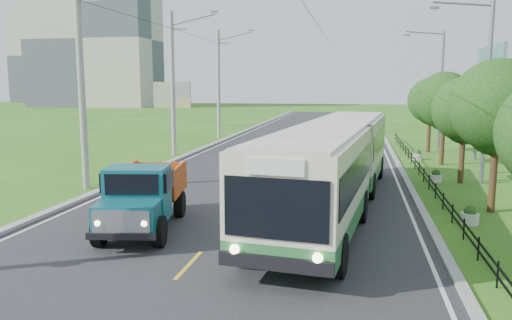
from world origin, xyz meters
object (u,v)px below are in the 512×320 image
(streetlight_mid, at_px, (484,86))
(planter_near, at_px, (470,216))
(streetlight_far, at_px, (439,86))
(tree_third, at_px, (498,111))
(tree_fourth, at_px, (465,113))
(tree_fifth, at_px, (445,103))
(planter_far, at_px, (418,155))
(pole_far, at_px, (219,84))
(billboard_left, at_px, (172,99))
(bus, at_px, (334,159))
(pole_near, at_px, (82,82))
(pole_mid, at_px, (173,83))
(planter_mid, at_px, (436,177))
(billboard_right, at_px, (489,79))
(tree_back, at_px, (431,103))
(dump_truck, at_px, (144,192))

(streetlight_mid, relative_size, planter_near, 13.54)
(streetlight_far, bearing_deg, tree_third, -92.27)
(tree_fourth, distance_m, planter_near, 8.87)
(tree_fifth, relative_size, planter_far, 8.66)
(pole_far, height_order, planter_near, pole_far)
(billboard_left, height_order, bus, billboard_left)
(tree_third, xyz_separation_m, streetlight_mid, (0.79, 5.86, 0.92))
(bus, bearing_deg, pole_near, 178.10)
(pole_far, xyz_separation_m, billboard_left, (-1.24, -9.00, -1.23))
(pole_near, distance_m, planter_near, 17.79)
(pole_near, relative_size, streetlight_far, 1.10)
(tree_fourth, bearing_deg, pole_mid, 159.26)
(tree_third, xyz_separation_m, planter_near, (-1.26, -2.14, -3.70))
(streetlight_far, height_order, planter_far, streetlight_far)
(tree_fifth, relative_size, planter_mid, 8.66)
(pole_mid, relative_size, billboard_right, 1.37)
(tree_back, height_order, dump_truck, tree_back)
(tree_third, distance_m, streetlight_mid, 5.98)
(planter_mid, relative_size, planter_far, 1.00)
(pole_near, relative_size, pole_far, 1.00)
(pole_near, height_order, tree_fifth, pole_near)
(pole_near, xyz_separation_m, pole_mid, (0.00, 12.00, 0.00))
(tree_third, height_order, dump_truck, tree_third)
(planter_far, height_order, billboard_left, billboard_left)
(tree_back, relative_size, planter_far, 8.21)
(streetlight_far, height_order, planter_mid, streetlight_far)
(pole_far, bearing_deg, dump_truck, -79.41)
(tree_fourth, distance_m, bus, 9.39)
(pole_mid, relative_size, tree_fourth, 1.85)
(tree_fourth, xyz_separation_m, bus, (-6.20, -6.89, -1.54))
(tree_fifth, distance_m, planter_far, 4.21)
(planter_mid, bearing_deg, tree_back, 84.09)
(dump_truck, bearing_deg, pole_near, 123.49)
(pole_mid, bearing_deg, planter_far, 3.39)
(planter_far, bearing_deg, pole_near, -142.37)
(tree_back, bearing_deg, pole_near, -136.59)
(tree_fourth, distance_m, planter_mid, 3.53)
(streetlight_mid, relative_size, billboard_right, 1.24)
(pole_near, relative_size, planter_far, 14.93)
(pole_far, bearing_deg, planter_near, -58.01)
(tree_third, xyz_separation_m, tree_back, (-0.00, 18.00, -0.33))
(tree_fifth, bearing_deg, dump_truck, -126.30)
(pole_far, bearing_deg, tree_fifth, -35.36)
(pole_near, height_order, tree_fourth, pole_near)
(billboard_right, bearing_deg, planter_mid, -121.66)
(streetlight_mid, bearing_deg, tree_third, -97.64)
(pole_far, bearing_deg, tree_fourth, -46.15)
(pole_mid, relative_size, tree_third, 1.67)
(planter_near, xyz_separation_m, dump_truck, (-11.27, -2.91, 1.03))
(pole_mid, bearing_deg, bus, -49.07)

